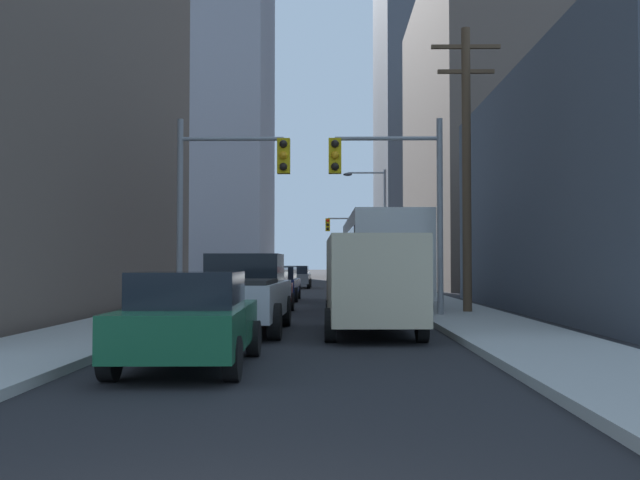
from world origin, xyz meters
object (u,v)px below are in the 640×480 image
city_bus (380,257)px  sedan_red (262,290)px  pickup_truck_silver (241,293)px  sedan_grey (297,277)px  sedan_green (190,319)px  traffic_signal_near_right (392,184)px  traffic_signal_near_left (227,185)px  cargo_van_beige (371,279)px  traffic_signal_far_right (351,235)px  sedan_navy (278,283)px

city_bus → sedan_red: size_ratio=2.74×
city_bus → pickup_truck_silver: size_ratio=2.12×
sedan_grey → city_bus: bearing=-78.4°
sedan_green → traffic_signal_near_right: 11.13m
pickup_truck_silver → sedan_red: (-0.10, 6.35, -0.16)m
traffic_signal_near_left → city_bus: bearing=52.2°
pickup_truck_silver → cargo_van_beige: cargo_van_beige is taller
pickup_truck_silver → traffic_signal_far_right: size_ratio=0.91×
pickup_truck_silver → sedan_grey: (-0.17, 31.02, -0.16)m
traffic_signal_near_right → sedan_navy: bearing=111.5°
cargo_van_beige → sedan_grey: 31.77m
sedan_green → traffic_signal_near_left: size_ratio=0.71×
sedan_grey → sedan_navy: bearing=-90.2°
sedan_green → sedan_red: (-0.03, 12.25, 0.00)m
sedan_navy → sedan_grey: 16.42m
city_bus → pickup_truck_silver: 11.22m
city_bus → traffic_signal_near_right: (-0.09, -6.47, 2.10)m
traffic_signal_far_right → sedan_navy: bearing=-98.7°
sedan_red → traffic_signal_near_left: traffic_signal_near_left is taller
traffic_signal_near_right → cargo_van_beige: bearing=-100.9°
sedan_navy → traffic_signal_near_right: bearing=-68.5°
sedan_red → traffic_signal_near_right: size_ratio=0.70×
sedan_green → traffic_signal_near_left: traffic_signal_near_left is taller
sedan_grey → traffic_signal_far_right: bearing=68.4°
sedan_grey → traffic_signal_near_left: traffic_signal_near_left is taller
pickup_truck_silver → traffic_signal_near_left: bearing=103.3°
traffic_signal_near_right → city_bus: bearing=89.2°
traffic_signal_near_right → traffic_signal_far_right: same height
cargo_van_beige → traffic_signal_far_right: size_ratio=0.88×
city_bus → pickup_truck_silver: city_bus is taller
cargo_van_beige → traffic_signal_near_left: 6.65m
traffic_signal_near_right → traffic_signal_far_right: bearing=90.3°
city_bus → traffic_signal_far_right: 30.76m
city_bus → pickup_truck_silver: (-4.08, -10.40, -1.00)m
sedan_red → traffic_signal_near_left: (-0.83, -2.41, 3.25)m
cargo_van_beige → sedan_green: (-3.19, -5.33, -0.52)m
sedan_navy → sedan_green: bearing=-89.6°
city_bus → sedan_grey: bearing=101.6°
traffic_signal_far_right → pickup_truck_silver: bearing=-95.3°
sedan_red → traffic_signal_near_right: 5.76m
city_bus → traffic_signal_near_left: 8.45m
pickup_truck_silver → sedan_grey: pickup_truck_silver is taller
city_bus → cargo_van_beige: size_ratio=2.19×
cargo_van_beige → sedan_green: 6.23m
cargo_van_beige → sedan_red: (-3.22, 6.93, -0.52)m
sedan_navy → traffic_signal_far_right: traffic_signal_far_right is taller
cargo_van_beige → sedan_green: bearing=-120.9°
cargo_van_beige → traffic_signal_near_right: 5.35m
sedan_grey → traffic_signal_near_left: 27.29m
city_bus → traffic_signal_near_right: traffic_signal_near_right is taller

